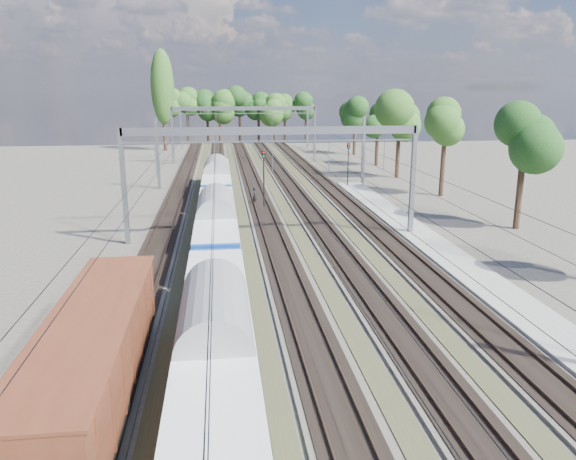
{
  "coord_description": "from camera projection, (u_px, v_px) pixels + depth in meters",
  "views": [
    {
      "loc": [
        -4.13,
        -13.83,
        11.96
      ],
      "look_at": [
        0.23,
        21.87,
        2.8
      ],
      "focal_mm": 35.0,
      "sensor_mm": 36.0,
      "label": 1
    }
  ],
  "objects": [
    {
      "name": "freight_boxcar",
      "position": [
        93.0,
        356.0,
        20.8
      ],
      "size": [
        3.03,
        14.64,
        3.77
      ],
      "color": "black",
      "rests_on": "ground"
    },
    {
      "name": "tree_belt",
      "position": [
        275.0,
        107.0,
        107.17
      ],
      "size": [
        40.13,
        99.88,
        12.15
      ],
      "color": "black",
      "rests_on": "ground"
    },
    {
      "name": "worker",
      "position": [
        255.0,
        196.0,
        58.77
      ],
      "size": [
        0.56,
        0.75,
        1.87
      ],
      "primitive_type": "imported",
      "rotation": [
        0.0,
        0.0,
        1.4
      ],
      "color": "black",
      "rests_on": "ground"
    },
    {
      "name": "catenary",
      "position": [
        257.0,
        136.0,
        65.87
      ],
      "size": [
        25.65,
        130.0,
        9.0
      ],
      "color": "slate",
      "rests_on": "ground"
    },
    {
      "name": "signal_near",
      "position": [
        264.0,
        172.0,
        56.16
      ],
      "size": [
        0.36,
        0.33,
        5.84
      ],
      "rotation": [
        0.0,
        0.0,
        0.02
      ],
      "color": "black",
      "rests_on": "ground"
    },
    {
      "name": "signal_far",
      "position": [
        348.0,
        160.0,
        68.09
      ],
      "size": [
        0.39,
        0.36,
        5.43
      ],
      "rotation": [
        0.0,
        0.0,
        0.42
      ],
      "color": "black",
      "rests_on": "ground"
    },
    {
      "name": "emu_train",
      "position": [
        216.0,
        217.0,
        42.03
      ],
      "size": [
        2.95,
        62.46,
        4.32
      ],
      "color": "black",
      "rests_on": "ground"
    },
    {
      "name": "platform",
      "position": [
        467.0,
        270.0,
        37.35
      ],
      "size": [
        3.0,
        70.0,
        0.3
      ],
      "primitive_type": "cube",
      "color": "gray",
      "rests_on": "ground"
    },
    {
      "name": "track_bed",
      "position": [
        260.0,
        202.0,
        60.0
      ],
      "size": [
        21.0,
        130.0,
        0.34
      ],
      "color": "#47423A",
      "rests_on": "ground"
    },
    {
      "name": "poplar",
      "position": [
        162.0,
        88.0,
        106.36
      ],
      "size": [
        4.4,
        4.4,
        19.04
      ],
      "color": "black",
      "rests_on": "ground"
    }
  ]
}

